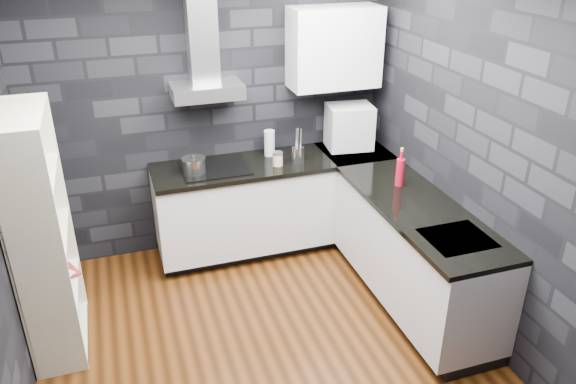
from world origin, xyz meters
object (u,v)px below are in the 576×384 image
glass_vase (269,143)px  red_bottle (400,172)px  utensil_crock (298,155)px  appliance_garage (349,127)px  pot (194,166)px  bookshelf (42,237)px  fruit_bowl (41,236)px  storage_jar (278,160)px

glass_vase → red_bottle: bearing=-49.2°
utensil_crock → appliance_garage: (0.56, 0.15, 0.15)m
pot → bookshelf: (-1.18, -0.73, -0.07)m
fruit_bowl → pot: bearing=33.6°
storage_jar → red_bottle: 1.09m
appliance_garage → bookshelf: 2.80m
bookshelf → pot: bearing=31.3°
pot → storage_jar: size_ratio=1.81×
appliance_garage → bookshelf: bookshelf is taller
glass_vase → fruit_bowl: 2.15m
storage_jar → appliance_garage: size_ratio=0.27×
fruit_bowl → red_bottle: bearing=0.5°
pot → fruit_bowl: size_ratio=0.88×
utensil_crock → glass_vase: bearing=130.3°
red_bottle → utensil_crock: bearing=131.0°
pot → glass_vase: size_ratio=0.82×
pot → bookshelf: bearing=-148.2°
pot → red_bottle: red_bottle is taller
storage_jar → utensil_crock: utensil_crock is taller
pot → utensil_crock: (0.93, -0.04, 0.00)m
utensil_crock → appliance_garage: bearing=14.7°
red_bottle → bookshelf: bearing=179.4°
utensil_crock → red_bottle: (0.63, -0.72, 0.05)m
red_bottle → fruit_bowl: bearing=-179.5°
glass_vase → fruit_bowl: glass_vase is taller
pot → utensil_crock: 0.93m
storage_jar → bookshelf: bearing=-160.6°
bookshelf → fruit_bowl: (0.00, -0.05, 0.04)m
storage_jar → red_bottle: (0.82, -0.71, 0.06)m
utensil_crock → appliance_garage: size_ratio=0.35×
fruit_bowl → storage_jar: bearing=20.8°
glass_vase → utensil_crock: glass_vase is taller
red_bottle → fruit_bowl: 2.74m
appliance_garage → pot: bearing=-168.7°
pot → fruit_bowl: pot is taller
pot → glass_vase: (0.73, 0.19, 0.05)m
glass_vase → red_bottle: glass_vase is taller
red_bottle → appliance_garage: bearing=94.8°
appliance_garage → glass_vase: bearing=-179.3°
pot → bookshelf: 1.39m
glass_vase → utensil_crock: (0.20, -0.23, -0.05)m
storage_jar → utensil_crock: size_ratio=0.77×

